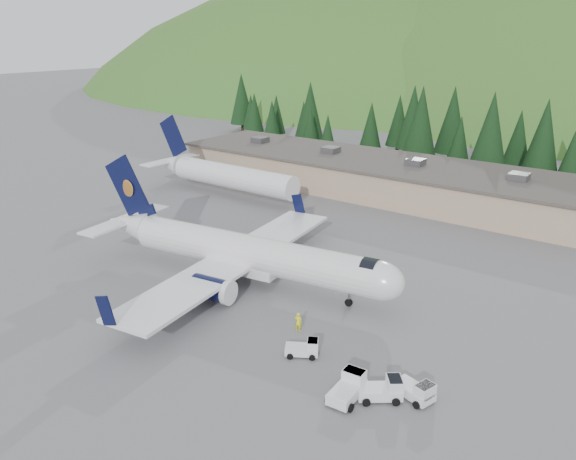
# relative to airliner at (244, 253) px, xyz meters

# --- Properties ---
(ground) EXTENTS (600.00, 600.00, 0.00)m
(ground) POSITION_rel_airliner_xyz_m (1.01, 0.14, -3.09)
(ground) COLOR #59595E
(airliner) EXTENTS (35.00, 32.95, 11.61)m
(airliner) POSITION_rel_airliner_xyz_m (0.00, 0.00, 0.00)
(airliner) COLOR white
(airliner) RESTS_ON ground
(second_airliner) EXTENTS (27.50, 11.00, 10.05)m
(second_airliner) POSITION_rel_airliner_xyz_m (-23.91, 22.14, 0.23)
(second_airliner) COLOR white
(second_airliner) RESTS_ON ground
(baggage_tug_a) EXTENTS (2.90, 2.50, 1.39)m
(baggage_tug_a) POSITION_rel_airliner_xyz_m (12.94, -7.71, -2.47)
(baggage_tug_a) COLOR silver
(baggage_tug_a) RESTS_ON ground
(baggage_tug_b) EXTENTS (3.18, 2.37, 1.54)m
(baggage_tug_b) POSITION_rel_airliner_xyz_m (22.39, -7.70, -2.40)
(baggage_tug_b) COLOR silver
(baggage_tug_b) RESTS_ON ground
(baggage_tug_c) EXTENTS (2.13, 3.34, 1.73)m
(baggage_tug_c) POSITION_rel_airliner_xyz_m (18.47, -10.26, -2.32)
(baggage_tug_c) COLOR silver
(baggage_tug_c) RESTS_ON ground
(terminal_building) EXTENTS (71.00, 17.00, 6.10)m
(terminal_building) POSITION_rel_airliner_xyz_m (-4.00, 38.14, -0.47)
(terminal_building) COLOR tan
(terminal_building) RESTS_ON ground
(baggage_tug_d) EXTENTS (3.35, 3.08, 1.63)m
(baggage_tug_d) POSITION_rel_airliner_xyz_m (20.51, -8.97, -2.37)
(baggage_tug_d) COLOR silver
(baggage_tug_d) RESTS_ON ground
(ramp_worker) EXTENTS (0.71, 0.55, 1.73)m
(ramp_worker) POSITION_rel_airliner_xyz_m (10.32, -4.93, -2.23)
(ramp_worker) COLOR yellow
(ramp_worker) RESTS_ON ground
(tree_line) EXTENTS (112.96, 18.75, 13.85)m
(tree_line) POSITION_rel_airliner_xyz_m (-2.06, 61.20, 4.27)
(tree_line) COLOR black
(tree_line) RESTS_ON ground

